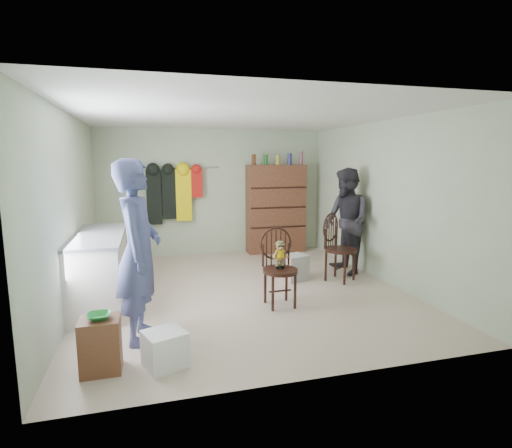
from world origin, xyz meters
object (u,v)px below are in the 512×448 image
object	(u,v)px
chair_far	(337,245)
dresser	(276,208)
counter	(100,269)
chair_front	(279,262)

from	to	relation	value
chair_far	dresser	xyz separation A→B (m)	(-0.31, 2.17, 0.33)
counter	dresser	xyz separation A→B (m)	(3.20, 2.30, 0.44)
chair_far	dresser	bearing A→B (deg)	62.65
counter	dresser	world-z (taller)	dresser
chair_front	dresser	xyz separation A→B (m)	(0.93, 2.97, 0.33)
counter	chair_front	bearing A→B (deg)	-16.50
chair_far	chair_front	bearing A→B (deg)	177.29
chair_front	dresser	bearing A→B (deg)	71.47
chair_far	dresser	size ratio (longest dim) A/B	0.52
chair_far	counter	bearing A→B (deg)	146.55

